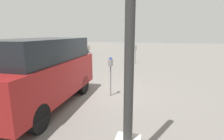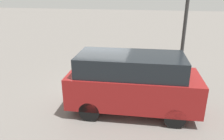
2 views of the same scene
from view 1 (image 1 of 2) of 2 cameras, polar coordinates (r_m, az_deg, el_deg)
The scene contains 6 objects.
ground_plane at distance 7.08m, azimuth -4.70°, elevation -7.73°, with size 80.00×80.00×0.00m, color slate.
parking_meter_near at distance 6.57m, azimuth -0.46°, elevation 0.81°, with size 0.22×0.15×1.51m.
parking_meter_far at distance 13.89m, azimuth 7.71°, elevation 6.39°, with size 0.22×0.15×1.45m.
lamp_post at distance 2.81m, azimuth 5.58°, elevation 0.23°, with size 0.44×0.44×5.62m.
parked_van at distance 6.09m, azimuth -22.15°, elevation -0.18°, with size 4.74×2.13×2.21m.
car_distant at distance 20.85m, azimuth -11.66°, elevation 7.19°, with size 4.00×1.84×1.44m.
Camera 1 is at (6.28, 2.27, 2.37)m, focal length 28.00 mm.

